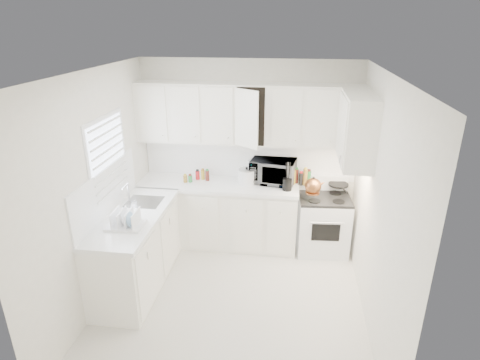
% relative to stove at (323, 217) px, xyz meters
% --- Properties ---
extents(floor, '(3.20, 3.20, 0.00)m').
position_rel_stove_xyz_m(floor, '(-1.09, -1.28, -0.53)').
color(floor, silver).
rests_on(floor, ground).
extents(ceiling, '(3.20, 3.20, 0.00)m').
position_rel_stove_xyz_m(ceiling, '(-1.09, -1.28, 2.07)').
color(ceiling, white).
rests_on(ceiling, ground).
extents(wall_back, '(3.00, 0.00, 3.00)m').
position_rel_stove_xyz_m(wall_back, '(-1.09, 0.32, 0.77)').
color(wall_back, white).
rests_on(wall_back, ground).
extents(wall_front, '(3.00, 0.00, 3.00)m').
position_rel_stove_xyz_m(wall_front, '(-1.09, -2.88, 0.77)').
color(wall_front, white).
rests_on(wall_front, ground).
extents(wall_left, '(0.00, 3.20, 3.20)m').
position_rel_stove_xyz_m(wall_left, '(-2.59, -1.28, 0.77)').
color(wall_left, white).
rests_on(wall_left, ground).
extents(wall_right, '(0.00, 3.20, 3.20)m').
position_rel_stove_xyz_m(wall_right, '(0.41, -1.28, 0.77)').
color(wall_right, white).
rests_on(wall_right, ground).
extents(window_blinds, '(0.06, 0.96, 1.06)m').
position_rel_stove_xyz_m(window_blinds, '(-2.57, -0.93, 1.02)').
color(window_blinds, white).
rests_on(window_blinds, wall_left).
extents(lower_cabinets_back, '(2.22, 0.60, 0.90)m').
position_rel_stove_xyz_m(lower_cabinets_back, '(-1.48, 0.02, -0.08)').
color(lower_cabinets_back, white).
rests_on(lower_cabinets_back, floor).
extents(lower_cabinets_left, '(0.60, 1.60, 0.90)m').
position_rel_stove_xyz_m(lower_cabinets_left, '(-2.29, -1.08, -0.08)').
color(lower_cabinets_left, white).
rests_on(lower_cabinets_left, floor).
extents(countertop_back, '(2.24, 0.64, 0.05)m').
position_rel_stove_xyz_m(countertop_back, '(-1.48, 0.01, 0.40)').
color(countertop_back, white).
rests_on(countertop_back, lower_cabinets_back).
extents(countertop_left, '(0.64, 1.62, 0.05)m').
position_rel_stove_xyz_m(countertop_left, '(-2.28, -1.08, 0.40)').
color(countertop_left, white).
rests_on(countertop_left, lower_cabinets_left).
extents(backsplash_back, '(2.98, 0.02, 0.55)m').
position_rel_stove_xyz_m(backsplash_back, '(-1.09, 0.31, 0.70)').
color(backsplash_back, white).
rests_on(backsplash_back, wall_back).
extents(backsplash_left, '(0.02, 1.60, 0.55)m').
position_rel_stove_xyz_m(backsplash_left, '(-2.58, -1.08, 0.70)').
color(backsplash_left, white).
rests_on(backsplash_left, wall_left).
extents(upper_cabinets_back, '(3.00, 0.33, 0.80)m').
position_rel_stove_xyz_m(upper_cabinets_back, '(-1.09, 0.15, 0.97)').
color(upper_cabinets_back, white).
rests_on(upper_cabinets_back, wall_back).
extents(upper_cabinets_right, '(0.33, 0.90, 0.80)m').
position_rel_stove_xyz_m(upper_cabinets_right, '(0.25, -0.46, 0.97)').
color(upper_cabinets_right, white).
rests_on(upper_cabinets_right, wall_right).
extents(sink, '(0.42, 0.38, 0.30)m').
position_rel_stove_xyz_m(sink, '(-2.28, -0.73, 0.54)').
color(sink, gray).
rests_on(sink, countertop_left).
extents(stove, '(0.73, 0.61, 1.06)m').
position_rel_stove_xyz_m(stove, '(0.00, 0.00, 0.00)').
color(stove, white).
rests_on(stove, floor).
extents(tea_kettle, '(0.29, 0.25, 0.25)m').
position_rel_stove_xyz_m(tea_kettle, '(-0.18, -0.16, 0.54)').
color(tea_kettle, '#9D552A').
rests_on(tea_kettle, stove).
extents(frying_pan, '(0.40, 0.52, 0.04)m').
position_rel_stove_xyz_m(frying_pan, '(0.18, 0.16, 0.44)').
color(frying_pan, black).
rests_on(frying_pan, stove).
extents(microwave, '(0.64, 0.42, 0.41)m').
position_rel_stove_xyz_m(microwave, '(-0.72, 0.14, 0.62)').
color(microwave, gray).
rests_on(microwave, countertop_back).
extents(rice_cooker, '(0.28, 0.28, 0.24)m').
position_rel_stove_xyz_m(rice_cooker, '(-1.08, 0.05, 0.54)').
color(rice_cooker, white).
rests_on(rice_cooker, countertop_back).
extents(paper_towel, '(0.12, 0.12, 0.27)m').
position_rel_stove_xyz_m(paper_towel, '(-1.03, 0.24, 0.56)').
color(paper_towel, white).
rests_on(paper_towel, countertop_back).
extents(utensil_crock, '(0.14, 0.14, 0.40)m').
position_rel_stove_xyz_m(utensil_crock, '(-0.52, -0.11, 0.62)').
color(utensil_crock, black).
rests_on(utensil_crock, countertop_back).
extents(dish_rack, '(0.40, 0.31, 0.22)m').
position_rel_stove_xyz_m(dish_rack, '(-2.25, -1.37, 0.53)').
color(dish_rack, white).
rests_on(dish_rack, countertop_left).
extents(spice_left_0, '(0.06, 0.06, 0.13)m').
position_rel_stove_xyz_m(spice_left_0, '(-1.94, 0.14, 0.49)').
color(spice_left_0, olive).
rests_on(spice_left_0, countertop_back).
extents(spice_left_1, '(0.06, 0.06, 0.13)m').
position_rel_stove_xyz_m(spice_left_1, '(-1.86, 0.05, 0.49)').
color(spice_left_1, '#2B833C').
rests_on(spice_left_1, countertop_back).
extents(spice_left_2, '(0.06, 0.06, 0.13)m').
position_rel_stove_xyz_m(spice_left_2, '(-1.79, 0.14, 0.49)').
color(spice_left_2, red).
rests_on(spice_left_2, countertop_back).
extents(spice_left_3, '(0.06, 0.06, 0.13)m').
position_rel_stove_xyz_m(spice_left_3, '(-1.71, 0.05, 0.49)').
color(spice_left_3, gold).
rests_on(spice_left_3, countertop_back).
extents(spice_left_4, '(0.06, 0.06, 0.13)m').
position_rel_stove_xyz_m(spice_left_4, '(-1.64, 0.14, 0.49)').
color(spice_left_4, maroon).
rests_on(spice_left_4, countertop_back).
extents(sauce_right_0, '(0.06, 0.06, 0.19)m').
position_rel_stove_xyz_m(sauce_right_0, '(-0.51, 0.18, 0.52)').
color(sauce_right_0, red).
rests_on(sauce_right_0, countertop_back).
extents(sauce_right_1, '(0.06, 0.06, 0.19)m').
position_rel_stove_xyz_m(sauce_right_1, '(-0.45, 0.12, 0.52)').
color(sauce_right_1, gold).
rests_on(sauce_right_1, countertop_back).
extents(sauce_right_2, '(0.06, 0.06, 0.19)m').
position_rel_stove_xyz_m(sauce_right_2, '(-0.40, 0.18, 0.52)').
color(sauce_right_2, maroon).
rests_on(sauce_right_2, countertop_back).
extents(sauce_right_3, '(0.06, 0.06, 0.19)m').
position_rel_stove_xyz_m(sauce_right_3, '(-0.34, 0.12, 0.52)').
color(sauce_right_3, black).
rests_on(sauce_right_3, countertop_back).
extents(sauce_right_4, '(0.06, 0.06, 0.19)m').
position_rel_stove_xyz_m(sauce_right_4, '(-0.29, 0.18, 0.52)').
color(sauce_right_4, olive).
rests_on(sauce_right_4, countertop_back).
extents(sauce_right_5, '(0.06, 0.06, 0.19)m').
position_rel_stove_xyz_m(sauce_right_5, '(-0.23, 0.12, 0.52)').
color(sauce_right_5, '#2B833C').
rests_on(sauce_right_5, countertop_back).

